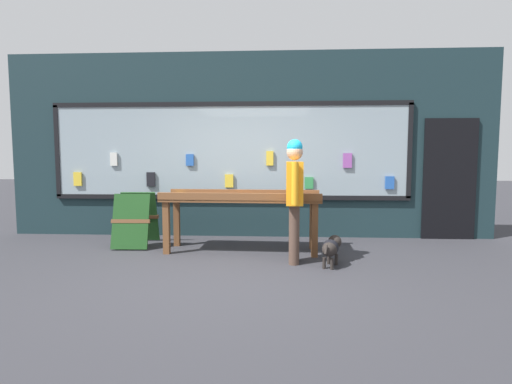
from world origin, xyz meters
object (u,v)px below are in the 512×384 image
Objects in this scene: person_browsing at (294,191)px; small_dog at (331,247)px; display_table_main at (241,203)px; sandwich_board_sign at (136,219)px.

person_browsing reaches higher than small_dog.
person_browsing is at bearing -39.74° from display_table_main.
small_dog is 0.70× the size of sandwich_board_sign.
sandwich_board_sign is at bearing 70.58° from person_browsing.
small_dog is (1.26, -0.77, -0.49)m from display_table_main.
small_dog is at bearing -21.55° from sandwich_board_sign.
sandwich_board_sign is at bearing 91.39° from small_dog.
display_table_main is at bearing 51.29° from person_browsing.
sandwich_board_sign reaches higher than small_dog.
display_table_main is 1.80m from sandwich_board_sign.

